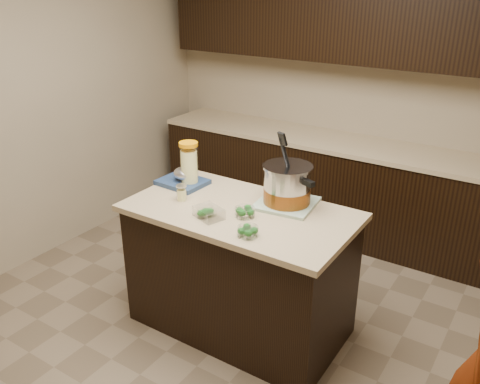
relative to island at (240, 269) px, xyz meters
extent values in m
plane|color=brown|center=(0.00, 0.00, -0.45)|extent=(4.00, 4.00, 0.00)
cube|color=tan|center=(0.00, 2.00, 0.90)|extent=(4.00, 0.04, 2.70)
cube|color=tan|center=(-2.00, 0.00, 0.90)|extent=(0.04, 4.00, 2.70)
cube|color=black|center=(0.00, 1.70, -0.02)|extent=(3.60, 0.60, 0.86)
cube|color=tan|center=(0.00, 1.70, 0.43)|extent=(3.60, 0.63, 0.04)
cube|color=black|center=(0.00, 1.82, 1.50)|extent=(3.60, 0.35, 0.75)
cube|color=black|center=(0.00, 0.00, -0.02)|extent=(1.40, 0.75, 0.86)
cube|color=tan|center=(0.00, 0.00, 0.43)|extent=(1.46, 0.81, 0.04)
cube|color=#59845E|center=(0.21, 0.22, 0.46)|extent=(0.40, 0.40, 0.02)
cylinder|color=#B7B7BC|center=(0.21, 0.22, 0.59)|extent=(0.38, 0.38, 0.23)
cylinder|color=brown|center=(0.21, 0.22, 0.52)|extent=(0.39, 0.39, 0.10)
cylinder|color=#B7B7BC|center=(0.21, 0.22, 0.71)|extent=(0.41, 0.41, 0.02)
cube|color=black|center=(0.04, 0.28, 0.66)|extent=(0.08, 0.06, 0.03)
cube|color=black|center=(0.39, 0.16, 0.66)|extent=(0.08, 0.06, 0.03)
cylinder|color=black|center=(0.21, 0.19, 0.78)|extent=(0.07, 0.13, 0.29)
cylinder|color=#F5F095|center=(-0.51, 0.13, 0.58)|extent=(0.13, 0.13, 0.26)
cylinder|color=white|center=(-0.51, 0.13, 0.60)|extent=(0.15, 0.15, 0.30)
cylinder|color=orange|center=(-0.51, 0.13, 0.75)|extent=(0.15, 0.15, 0.02)
cylinder|color=#F5F095|center=(-0.40, -0.09, 0.48)|extent=(0.08, 0.08, 0.07)
cylinder|color=white|center=(-0.40, -0.09, 0.50)|extent=(0.08, 0.08, 0.10)
cylinder|color=silver|center=(-0.40, -0.09, 0.55)|extent=(0.09, 0.09, 0.02)
cylinder|color=silver|center=(0.08, -0.07, 0.48)|extent=(0.15, 0.15, 0.06)
cylinder|color=silver|center=(0.23, -0.27, 0.48)|extent=(0.16, 0.16, 0.06)
cube|color=silver|center=(-0.10, -0.20, 0.48)|extent=(0.21, 0.18, 0.06)
cube|color=navy|center=(-0.57, 0.13, 0.46)|extent=(0.33, 0.27, 0.03)
ellipsoid|color=silver|center=(-0.55, 0.13, 0.53)|extent=(0.17, 0.14, 0.09)
camera|label=1|loc=(1.60, -2.45, 1.83)|focal=38.00mm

